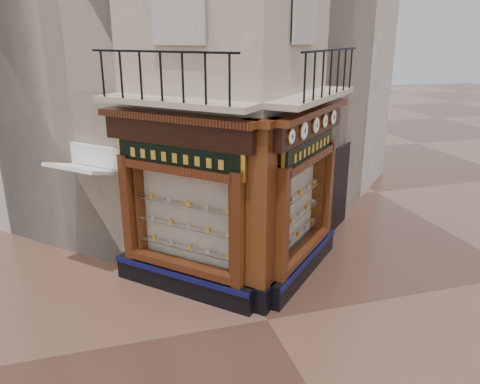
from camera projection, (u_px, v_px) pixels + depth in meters
name	position (u px, v px, depth m)	size (l,w,h in m)	color
ground	(267.00, 320.00, 9.39)	(80.00, 80.00, 0.00)	#442920
main_building	(198.00, 14.00, 13.09)	(8.00, 8.00, 12.00)	#C4B499
neighbour_left	(106.00, 33.00, 14.84)	(8.00, 8.00, 11.00)	beige
neighbour_right	(254.00, 33.00, 16.16)	(8.00, 8.00, 11.00)	beige
shopfront_left	(181.00, 208.00, 9.82)	(2.86, 2.86, 3.98)	black
shopfront_right	(305.00, 196.00, 10.57)	(2.86, 2.86, 3.98)	black
corner_pilaster	(261.00, 221.00, 9.23)	(0.85, 0.85, 3.98)	black
balcony	(247.00, 99.00, 9.40)	(5.94, 2.97, 1.03)	#C4B499
clock_a	(291.00, 136.00, 8.81)	(0.25, 0.25, 0.31)	#B8873D
clock_b	(303.00, 131.00, 9.34)	(0.31, 0.31, 0.38)	#B8873D
clock_c	(315.00, 125.00, 9.92)	(0.29, 0.29, 0.36)	#B8873D
clock_d	(324.00, 121.00, 10.41)	(0.25, 0.25, 0.31)	#B8873D
clock_e	(333.00, 117.00, 10.90)	(0.29, 0.29, 0.36)	#B8873D
awning	(93.00, 270.00, 11.37)	(1.54, 0.93, 0.08)	white
signboard_left	(177.00, 157.00, 9.39)	(2.26, 2.26, 0.61)	#EEBE46
signboard_right	(310.00, 148.00, 10.17)	(2.11, 2.11, 0.56)	#EEBE46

